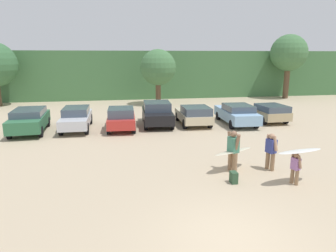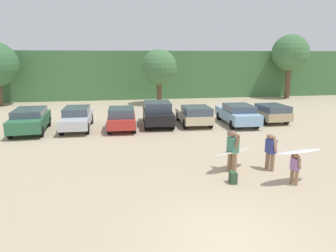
{
  "view_description": "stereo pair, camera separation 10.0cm",
  "coord_description": "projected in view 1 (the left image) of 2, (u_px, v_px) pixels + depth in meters",
  "views": [
    {
      "loc": [
        -2.89,
        -6.96,
        4.78
      ],
      "look_at": [
        -0.24,
        8.2,
        1.24
      ],
      "focal_mm": 32.8,
      "sensor_mm": 36.0,
      "label": 1
    },
    {
      "loc": [
        -2.79,
        -6.97,
        4.78
      ],
      "look_at": [
        -0.24,
        8.2,
        1.24
      ],
      "focal_mm": 32.8,
      "sensor_mm": 36.0,
      "label": 2
    }
  ],
  "objects": [
    {
      "name": "parked_car_tan",
      "position": [
        267.0,
        112.0,
        22.79
      ],
      "size": [
        2.05,
        4.18,
        1.32
      ],
      "rotation": [
        0.0,
        0.0,
        1.61
      ],
      "color": "tan",
      "rests_on": "ground_plane"
    },
    {
      "name": "parked_car_champagne",
      "position": [
        194.0,
        115.0,
        21.52
      ],
      "size": [
        2.03,
        4.05,
        1.39
      ],
      "rotation": [
        0.0,
        0.0,
        1.55
      ],
      "color": "beige",
      "rests_on": "ground_plane"
    },
    {
      "name": "tree_right",
      "position": [
        289.0,
        53.0,
        34.16
      ],
      "size": [
        4.04,
        4.04,
        7.1
      ],
      "color": "brown",
      "rests_on": "ground_plane"
    },
    {
      "name": "parked_car_black",
      "position": [
        157.0,
        113.0,
        21.52
      ],
      "size": [
        2.18,
        4.5,
        1.63
      ],
      "rotation": [
        0.0,
        0.0,
        1.52
      ],
      "color": "black",
      "rests_on": "ground_plane"
    },
    {
      "name": "surfboard_cream",
      "position": [
        233.0,
        151.0,
        12.96
      ],
      "size": [
        2.13,
        1.42,
        0.17
      ],
      "rotation": [
        0.0,
        0.0,
        3.58
      ],
      "color": "beige"
    },
    {
      "name": "parked_car_forest_green",
      "position": [
        29.0,
        120.0,
        19.45
      ],
      "size": [
        2.16,
        4.52,
        1.48
      ],
      "rotation": [
        0.0,
        0.0,
        1.63
      ],
      "color": "#2D6642",
      "rests_on": "ground_plane"
    },
    {
      "name": "parked_car_red",
      "position": [
        121.0,
        118.0,
        20.18
      ],
      "size": [
        1.91,
        3.98,
        1.5
      ],
      "rotation": [
        0.0,
        0.0,
        1.53
      ],
      "color": "#B72D28",
      "rests_on": "ground_plane"
    },
    {
      "name": "tree_center_right",
      "position": [
        158.0,
        68.0,
        29.85
      ],
      "size": [
        3.49,
        3.49,
        5.41
      ],
      "color": "brown",
      "rests_on": "ground_plane"
    },
    {
      "name": "person_adult",
      "position": [
        233.0,
        149.0,
        12.8
      ],
      "size": [
        0.44,
        0.78,
        1.75
      ],
      "rotation": [
        0.0,
        0.0,
        3.45
      ],
      "color": "#8C6B4C",
      "rests_on": "ground_plane"
    },
    {
      "name": "ground_plane",
      "position": [
        229.0,
        238.0,
        8.23
      ],
      "size": [
        120.0,
        120.0,
        0.0
      ],
      "primitive_type": "plane",
      "color": "tan"
    },
    {
      "name": "backpack_dropped",
      "position": [
        234.0,
        177.0,
        11.74
      ],
      "size": [
        0.24,
        0.34,
        0.45
      ],
      "color": "#2D4C33",
      "rests_on": "ground_plane"
    },
    {
      "name": "hillside_ridge",
      "position": [
        137.0,
        73.0,
        39.34
      ],
      "size": [
        108.0,
        12.0,
        5.3
      ],
      "primitive_type": "cube",
      "color": "#427042",
      "rests_on": "ground_plane"
    },
    {
      "name": "person_companion",
      "position": [
        271.0,
        149.0,
        12.97
      ],
      "size": [
        0.4,
        0.68,
        1.6
      ],
      "rotation": [
        0.0,
        0.0,
        3.45
      ],
      "color": "#8C6B4C",
      "rests_on": "ground_plane"
    },
    {
      "name": "surfboard_white",
      "position": [
        300.0,
        151.0,
        11.43
      ],
      "size": [
        2.03,
        0.91,
        0.13
      ],
      "rotation": [
        0.0,
        0.0,
        3.33
      ],
      "color": "white"
    },
    {
      "name": "parked_car_sky_blue",
      "position": [
        237.0,
        114.0,
        21.79
      ],
      "size": [
        2.06,
        4.73,
        1.43
      ],
      "rotation": [
        0.0,
        0.0,
        1.53
      ],
      "color": "#84ADD1",
      "rests_on": "ground_plane"
    },
    {
      "name": "parked_car_silver",
      "position": [
        76.0,
        117.0,
        20.3
      ],
      "size": [
        1.79,
        4.63,
        1.45
      ],
      "rotation": [
        0.0,
        0.0,
        1.57
      ],
      "color": "silver",
      "rests_on": "ground_plane"
    },
    {
      "name": "person_child",
      "position": [
        295.0,
        167.0,
        11.54
      ],
      "size": [
        0.31,
        0.51,
        1.23
      ],
      "rotation": [
        0.0,
        0.0,
        3.45
      ],
      "color": "#8C6B4C",
      "rests_on": "ground_plane"
    }
  ]
}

